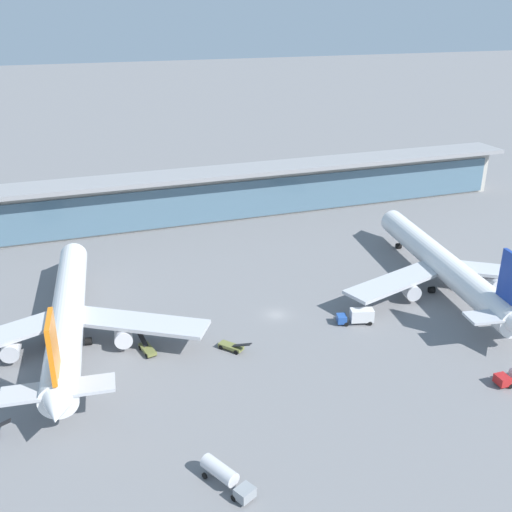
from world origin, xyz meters
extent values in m
plane|color=slate|center=(0.00, 0.00, 0.00)|extent=(1200.00, 1200.00, 0.00)
cylinder|color=white|center=(-40.76, 4.49, 5.71)|extent=(12.11, 57.45, 6.03)
cone|color=white|center=(-37.44, 35.29, 5.71)|extent=(6.45, 6.02, 5.90)
cone|color=white|center=(-44.04, -26.01, 6.32)|extent=(6.10, 7.17, 5.42)
cube|color=black|center=(-37.81, 31.86, 6.77)|extent=(4.76, 2.96, 0.73)
cube|color=#B7BABF|center=(-28.41, -2.11, 4.66)|extent=(25.53, 19.45, 0.73)
cylinder|color=silver|center=(-51.20, -0.27, 2.58)|extent=(3.77, 4.69, 3.32)
cylinder|color=silver|center=(-31.57, -2.38, 2.58)|extent=(3.77, 4.69, 3.32)
cube|color=orange|center=(-43.48, -20.81, 13.40)|extent=(1.50, 7.31, 9.35)
cube|color=#B7BABF|center=(-43.59, -21.85, 6.62)|extent=(17.02, 6.32, 0.52)
cylinder|color=black|center=(-44.40, 1.75, 0.73)|extent=(1.40, 1.58, 1.45)
cylinder|color=black|center=(-37.79, 1.04, 0.73)|extent=(1.40, 1.58, 1.45)
cylinder|color=black|center=(-38.31, 27.21, 0.73)|extent=(1.40, 1.58, 1.45)
cylinder|color=white|center=(40.26, 0.42, 5.71)|extent=(14.75, 57.38, 6.03)
cone|color=white|center=(45.02, 31.02, 5.71)|extent=(6.67, 6.27, 5.90)
cube|color=black|center=(44.49, 27.62, 6.77)|extent=(4.85, 3.16, 0.73)
cube|color=#B7BABF|center=(26.62, -2.77, 4.66)|extent=(26.78, 14.01, 0.73)
cube|color=#B7BABF|center=(52.28, -6.76, 4.66)|extent=(25.11, 20.30, 0.73)
cylinder|color=silver|center=(29.60, -3.85, 2.58)|extent=(3.96, 4.82, 3.32)
cylinder|color=silver|center=(49.11, -6.89, 2.58)|extent=(3.96, 4.82, 3.32)
cube|color=#193899|center=(36.34, -24.73, 13.40)|extent=(1.84, 7.30, 9.35)
cube|color=#B7BABF|center=(36.18, -25.76, 6.62)|extent=(17.13, 7.07, 0.52)
cylinder|color=black|center=(36.49, -2.15, 0.73)|extent=(1.46, 1.63, 1.45)
cylinder|color=black|center=(43.06, -3.18, 0.73)|extent=(1.46, 1.63, 1.45)
cylinder|color=black|center=(43.77, 23.00, 0.73)|extent=(1.46, 1.63, 1.45)
cube|color=gray|center=(-22.21, -45.37, 1.20)|extent=(3.04, 2.86, 1.50)
cylinder|color=silver|center=(-24.33, -41.07, 1.90)|extent=(4.36, 5.95, 2.10)
cylinder|color=black|center=(-21.64, -44.03, 0.45)|extent=(0.65, 0.93, 0.90)
cylinder|color=black|center=(-23.62, -45.01, 0.45)|extent=(0.65, 0.93, 0.90)
cylinder|color=black|center=(-24.16, -38.92, 0.45)|extent=(0.65, 0.93, 0.90)
cylinder|color=black|center=(-26.14, -39.90, 0.45)|extent=(0.65, 0.93, 0.90)
cube|color=olive|center=(-27.76, -5.62, 0.75)|extent=(2.75, 5.07, 0.60)
cube|color=black|center=(-28.26, -3.24, 1.84)|extent=(1.69, 4.05, 1.72)
cylinder|color=black|center=(-28.92, -4.14, 0.45)|extent=(0.46, 0.94, 0.90)
cylinder|color=black|center=(-27.30, -3.80, 0.45)|extent=(0.46, 0.94, 0.90)
cylinder|color=black|center=(-28.23, -7.43, 0.45)|extent=(0.46, 0.94, 0.90)
cylinder|color=black|center=(-26.61, -7.09, 0.45)|extent=(0.46, 0.94, 0.90)
cube|color=olive|center=(-12.93, -9.88, 0.75)|extent=(4.41, 4.87, 0.60)
cube|color=black|center=(-11.41, -11.77, 1.84)|extent=(3.18, 3.64, 1.72)
cylinder|color=black|center=(-11.23, -10.67, 0.45)|extent=(0.78, 0.88, 0.90)
cylinder|color=black|center=(-12.52, -11.71, 0.45)|extent=(0.78, 0.88, 0.90)
cylinder|color=black|center=(-13.34, -8.05, 0.45)|extent=(0.78, 0.88, 0.90)
cylinder|color=black|center=(-14.63, -9.09, 0.45)|extent=(0.78, 0.88, 0.90)
cube|color=#B21E1E|center=(26.77, -36.12, 1.20)|extent=(2.07, 2.46, 1.50)
cylinder|color=black|center=(27.69, -37.25, 0.45)|extent=(0.91, 0.31, 0.90)
cylinder|color=black|center=(27.75, -35.04, 0.45)|extent=(0.91, 0.31, 0.90)
cube|color=#234C9E|center=(10.99, -8.03, 1.20)|extent=(2.35, 2.70, 1.50)
cube|color=black|center=(10.22, -7.81, 1.50)|extent=(0.67, 2.03, 0.70)
cube|color=silver|center=(14.94, -9.12, 1.85)|extent=(5.05, 3.44, 2.50)
cylinder|color=black|center=(11.48, -9.26, 0.45)|extent=(0.94, 0.51, 0.90)
cylinder|color=black|center=(12.04, -7.22, 0.45)|extent=(0.94, 0.51, 0.90)
cylinder|color=black|center=(16.11, -10.53, 0.45)|extent=(0.94, 0.51, 0.90)
cylinder|color=black|center=(16.67, -8.49, 0.45)|extent=(0.94, 0.51, 0.90)
cube|color=#B2ADA3|center=(0.00, 62.24, 7.00)|extent=(199.85, 8.00, 14.00)
cube|color=slate|center=(0.00, 57.94, 6.30)|extent=(195.86, 0.50, 11.20)
cube|color=gray|center=(0.00, 60.24, 14.60)|extent=(203.85, 12.80, 1.20)
camera|label=1|loc=(-40.68, -101.36, 59.60)|focal=41.79mm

